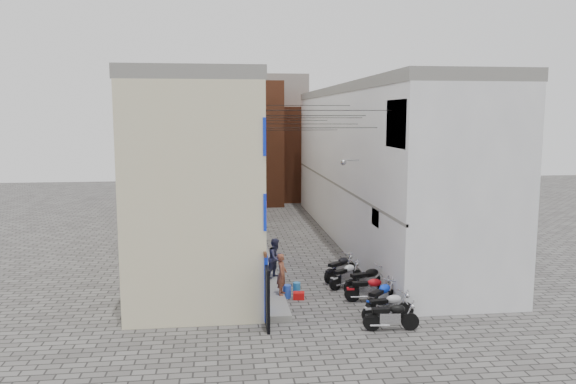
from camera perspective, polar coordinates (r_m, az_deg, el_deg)
name	(u,v)px	position (r m, az deg, el deg)	size (l,w,h in m)	color
ground	(336,321)	(20.74, 4.92, -12.89)	(90.00, 90.00, 0.00)	#514E4C
plinth	(256,240)	(32.84, -3.27, -4.86)	(0.90, 26.00, 0.25)	gray
building_left	(204,166)	(32.06, -8.57, 2.68)	(5.10, 27.00, 9.00)	beige
building_right	(375,163)	(33.35, 8.86, 2.88)	(5.94, 26.00, 9.00)	silver
building_far_brick_left	(245,143)	(47.08, -4.44, 4.97)	(6.00, 6.00, 10.00)	brown
building_far_brick_right	(300,153)	(49.59, 1.27, 3.97)	(5.00, 6.00, 8.00)	brown
building_far_concrete	(263,135)	(53.16, -2.57, 5.85)	(8.00, 5.00, 11.00)	gray
far_shopfront	(272,192)	(44.78, -1.67, -0.04)	(2.00, 0.30, 2.40)	black
overhead_wires	(305,119)	(26.93, 1.74, 7.39)	(5.80, 13.02, 1.32)	black
motorcycle_a	(391,315)	(19.92, 10.44, -12.16)	(0.61, 1.94, 1.12)	black
motorcycle_b	(388,305)	(20.75, 10.13, -11.27)	(0.63, 2.00, 1.16)	#A8A7AC
motorcycle_c	(381,295)	(21.75, 9.47, -10.31)	(0.65, 2.05, 1.19)	#0E37DB
motorcycle_d	(369,288)	(22.68, 8.26, -9.59)	(0.62, 1.96, 1.14)	red
motorcycle_e	(367,279)	(23.66, 8.03, -8.71)	(0.68, 2.15, 1.24)	black
motorcycle_f	(346,274)	(24.42, 5.91, -8.27)	(0.62, 1.98, 1.14)	silver
motorcycle_g	(340,267)	(25.36, 5.32, -7.57)	(0.66, 2.09, 1.21)	black
person_a	(282,274)	(22.43, -0.64, -8.34)	(0.61, 0.40, 1.66)	brown
person_b	(276,258)	(24.70, -1.25, -6.71)	(0.85, 0.66, 1.75)	#34344E
water_jug_near	(287,291)	(22.98, -0.11, -10.07)	(0.34, 0.34, 0.53)	blue
water_jug_far	(297,288)	(23.44, 0.88, -9.75)	(0.31, 0.31, 0.49)	#2985D1
red_crate	(299,296)	(22.87, 1.10, -10.48)	(0.45, 0.34, 0.28)	red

